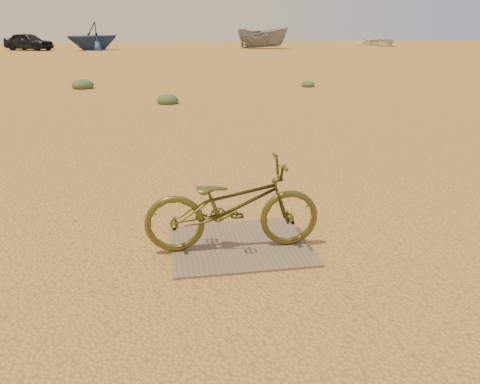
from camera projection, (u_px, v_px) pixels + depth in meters
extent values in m
plane|color=tan|center=(183.00, 250.00, 4.78)|extent=(120.00, 120.00, 0.00)
cube|color=brown|center=(240.00, 244.00, 4.86)|extent=(1.42, 1.19, 0.02)
imported|color=#4F4C1C|center=(233.00, 205.00, 4.63)|extent=(1.76, 0.66, 0.92)
imported|color=black|center=(28.00, 42.00, 40.40)|extent=(4.58, 3.47, 1.45)
imported|color=navy|center=(92.00, 36.00, 40.66)|extent=(5.87, 5.67, 2.37)
imported|color=slate|center=(262.00, 38.00, 43.11)|extent=(5.12, 4.26, 1.90)
imported|color=silver|center=(380.00, 41.00, 48.56)|extent=(4.06, 5.28, 1.01)
ellipsoid|color=#4B6544|center=(168.00, 103.00, 13.54)|extent=(0.62, 0.62, 0.34)
ellipsoid|color=#4B6544|center=(308.00, 87.00, 17.13)|extent=(0.50, 0.50, 0.28)
ellipsoid|color=#4B6544|center=(83.00, 88.00, 16.68)|extent=(0.76, 0.76, 0.42)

